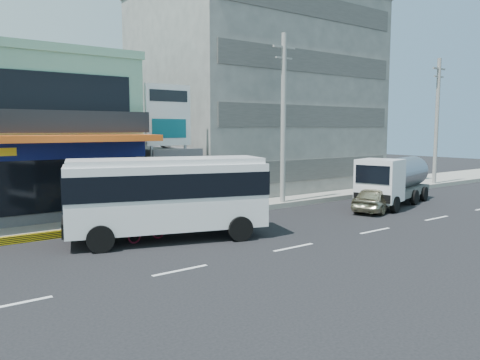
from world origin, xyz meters
The scene contains 12 objects.
ground centered at (0.00, 0.00, 0.00)m, with size 120.00×120.00×0.00m, color black.
sidewalk centered at (5.00, 9.50, 0.15)m, with size 70.00×5.00×0.30m, color gray.
concrete_building centered at (10.00, 15.00, 7.00)m, with size 16.00×12.00×14.00m, color gray.
gap_structure centered at (0.00, 12.00, 1.75)m, with size 3.00×6.00×3.50m, color #47474C.
satellite_dish centered at (0.00, 11.00, 3.58)m, with size 1.50×1.50×0.15m, color slate.
billboard centered at (-0.50, 9.20, 4.93)m, with size 2.60×0.18×6.90m.
utility_pole_near centered at (6.00, 7.40, 5.15)m, with size 1.60×0.30×10.00m.
utility_pole_far centered at (22.00, 7.40, 5.15)m, with size 1.60×0.30×10.00m.
minibus centered at (-3.30, 4.10, 2.02)m, with size 8.47×4.86×3.38m.
sedan centered at (9.20, 3.22, 0.70)m, with size 1.66×4.14×1.41m, color #B3AB88.
tanker_truck centered at (11.85, 3.97, 1.54)m, with size 7.60×4.04×2.88m.
motorcycle_rider centered at (-4.14, 4.36, 0.74)m, with size 1.84×0.89×2.26m.
Camera 1 is at (-12.22, -13.03, 4.58)m, focal length 35.00 mm.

